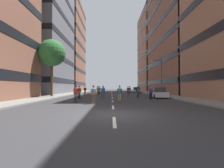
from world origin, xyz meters
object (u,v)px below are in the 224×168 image
parked_car_mid (158,93)px  skater_11 (120,92)px  skater_0 (103,89)px  skater_1 (138,91)px  skater_2 (103,92)px  skater_10 (93,93)px  street_tree_near (52,53)px  skater_12 (85,90)px  skater_8 (76,93)px  skater_5 (130,89)px  skater_6 (98,90)px  skater_7 (98,89)px  skater_4 (128,89)px  parked_car_near (136,90)px  skater_3 (99,89)px  skater_9 (151,92)px  skater_13 (79,91)px  streetlamp_right (159,73)px

parked_car_mid → skater_11: (-5.89, -5.42, 0.32)m
skater_0 → skater_1: bearing=-70.0°
skater_2 → skater_11: bearing=-59.8°
skater_10 → street_tree_near: bearing=129.6°
parked_car_mid → street_tree_near: size_ratio=0.49×
skater_12 → skater_8: bearing=-84.0°
skater_0 → skater_8: size_ratio=1.00×
skater_0 → skater_11: size_ratio=1.00×
skater_5 → skater_8: size_ratio=1.00×
parked_car_mid → skater_6: 11.39m
skater_2 → skater_7: size_ratio=1.00×
skater_4 → skater_8: (-7.40, -17.50, -0.03)m
skater_4 → skater_0: bearing=139.7°
skater_0 → skater_10: bearing=-89.4°
skater_7 → skater_8: same height
parked_car_mid → skater_2: (-7.90, -1.97, 0.29)m
parked_car_near → skater_2: skater_2 is taller
parked_car_near → skater_3: 11.73m
skater_7 → skater_9: same height
skater_8 → skater_13: size_ratio=1.00×
parked_car_mid → skater_1: size_ratio=2.47×
skater_8 → skater_12: 13.80m
parked_car_mid → skater_9: 4.50m
skater_1 → skater_8: size_ratio=1.00×
skater_10 → skater_7: bearing=94.3°
skater_1 → skater_4: bearing=91.0°
parked_car_near → streetlamp_right: (2.13, -13.03, 3.44)m
skater_4 → skater_11: bearing=-99.5°
skater_2 → skater_8: (-2.61, -4.32, 0.00)m
street_tree_near → skater_11: bearing=-34.4°
streetlamp_right → skater_10: bearing=-128.6°
skater_8 → skater_10: same height
skater_6 → skater_12: same height
skater_7 → skater_12: (-1.51, -10.30, 0.00)m
street_tree_near → skater_4: (13.04, 9.60, -5.90)m
skater_1 → skater_10: size_ratio=1.00×
streetlamp_right → skater_10: (-10.67, -13.39, -3.12)m
skater_6 → skater_9: size_ratio=1.00×
skater_11 → skater_4: bearing=80.5°
skater_4 → skater_12: 9.60m
skater_7 → skater_9: 23.31m
skater_10 → skater_9: bearing=29.0°
streetlamp_right → skater_12: size_ratio=3.65×
skater_5 → parked_car_near: bearing=67.4°
skater_2 → skater_6: (-1.39, 8.54, 0.03)m
skater_1 → skater_12: 11.76m
street_tree_near → skater_11: size_ratio=5.00×
skater_3 → skater_5: bearing=6.6°
skater_3 → skater_12: (-2.46, -4.46, 0.00)m
parked_car_near → skater_0: skater_0 is taller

